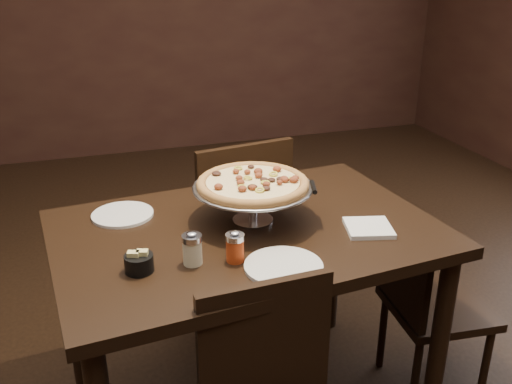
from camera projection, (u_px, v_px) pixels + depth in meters
name	position (u px, v px, depth m)	size (l,w,h in m)	color
room	(268.00, 65.00, 1.86)	(6.04, 7.04, 2.84)	black
dining_table	(247.00, 255.00, 2.07)	(1.42, 1.01, 0.84)	black
pizza_stand	(253.00, 184.00, 2.02)	(0.43, 0.43, 0.18)	#BBBBC2
parmesan_shaker	(192.00, 249.00, 1.77)	(0.06, 0.06, 0.11)	beige
pepper_flake_shaker	(235.00, 247.00, 1.79)	(0.06, 0.06, 0.11)	#99260D
packet_caddy	(139.00, 263.00, 1.74)	(0.09, 0.09, 0.07)	black
napkin_stack	(369.00, 228.00, 2.01)	(0.16, 0.16, 0.02)	white
plate_left	(123.00, 215.00, 2.12)	(0.23, 0.23, 0.01)	silver
plate_near	(284.00, 266.00, 1.77)	(0.25, 0.25, 0.01)	silver
serving_spatula	(313.00, 188.00, 2.01)	(0.13, 0.13, 0.02)	#BBBBC2
chair_far	(234.00, 226.00, 2.72)	(0.52, 0.52, 0.98)	black
chair_side	(425.00, 298.00, 2.32)	(0.42, 0.42, 0.82)	black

